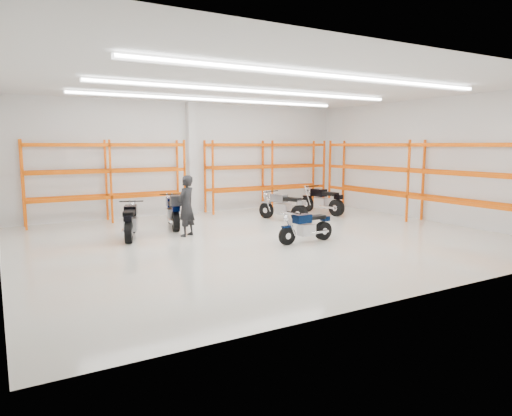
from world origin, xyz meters
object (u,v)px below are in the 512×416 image
motorcycle_back_d (323,201)px  standing_man (186,206)px  motorcycle_main (308,227)px  structural_column (192,159)px  motorcycle_back_b (173,212)px  motorcycle_back_c (285,207)px  motorcycle_back_a (130,222)px

motorcycle_back_d → standing_man: bearing=-167.0°
motorcycle_main → structural_column: 7.19m
motorcycle_back_b → structural_column: size_ratio=0.52×
motorcycle_main → motorcycle_back_c: (1.48, 3.50, 0.08)m
motorcycle_back_b → structural_column: 3.79m
motorcycle_back_b → motorcycle_back_d: 6.40m
motorcycle_back_a → motorcycle_back_b: motorcycle_back_b is taller
motorcycle_back_b → structural_column: bearing=57.2°
motorcycle_back_d → structural_column: (-4.56, 2.83, 1.72)m
motorcycle_back_d → standing_man: (-6.49, -1.50, 0.42)m
motorcycle_main → structural_column: structural_column is taller
motorcycle_back_c → motorcycle_main: bearing=-112.9°
motorcycle_main → motorcycle_back_a: (-4.36, 3.05, 0.08)m
motorcycle_back_a → structural_column: bearing=47.4°
motorcycle_back_d → structural_column: structural_column is taller
motorcycle_back_a → motorcycle_back_c: same height
motorcycle_back_c → motorcycle_back_d: motorcycle_back_d is taller
motorcycle_back_b → motorcycle_back_a: bearing=-149.6°
motorcycle_main → standing_man: bearing=136.6°
motorcycle_back_c → standing_man: standing_man is taller
motorcycle_back_a → motorcycle_back_d: motorcycle_back_d is taller
motorcycle_back_c → standing_man: bearing=-167.9°
motorcycle_back_a → standing_man: bearing=-15.8°
motorcycle_back_b → motorcycle_back_d: bearing=0.3°
standing_man → structural_column: size_ratio=0.42×
motorcycle_main → motorcycle_back_a: 5.32m
motorcycle_main → motorcycle_back_a: motorcycle_back_a is taller
motorcycle_back_a → standing_man: standing_man is taller
motorcycle_main → motorcycle_back_c: motorcycle_back_c is taller
motorcycle_back_b → motorcycle_back_d: motorcycle_back_b is taller
motorcycle_back_b → motorcycle_back_c: (4.13, -0.55, -0.07)m
motorcycle_back_b → standing_man: size_ratio=1.24×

